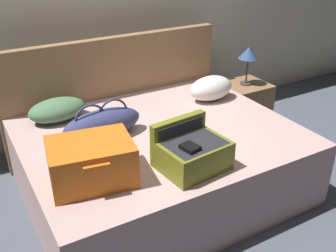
% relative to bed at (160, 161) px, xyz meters
% --- Properties ---
extents(ground_plane, '(12.00, 12.00, 0.00)m').
position_rel_bed_xyz_m(ground_plane, '(0.00, -0.40, -0.26)').
color(ground_plane, '#4C515B').
extents(bed, '(1.95, 1.57, 0.51)m').
position_rel_bed_xyz_m(bed, '(0.00, 0.00, 0.00)').
color(bed, '#BC9993').
rests_on(bed, ground).
extents(headboard, '(1.99, 0.08, 1.03)m').
position_rel_bed_xyz_m(headboard, '(0.00, 0.82, 0.26)').
color(headboard, olive).
rests_on(headboard, ground).
extents(hard_case_large, '(0.54, 0.44, 0.25)m').
position_rel_bed_xyz_m(hard_case_large, '(-0.64, -0.34, 0.39)').
color(hard_case_large, '#D16619').
rests_on(hard_case_large, bed).
extents(hard_case_medium, '(0.44, 0.38, 0.29)m').
position_rel_bed_xyz_m(hard_case_medium, '(-0.05, -0.51, 0.37)').
color(hard_case_medium, olive).
rests_on(hard_case_medium, bed).
extents(duffel_bag, '(0.60, 0.26, 0.28)m').
position_rel_bed_xyz_m(duffel_bag, '(-0.39, 0.13, 0.36)').
color(duffel_bag, navy).
rests_on(duffel_bag, bed).
extents(pillow_near_headboard, '(0.41, 0.25, 0.21)m').
position_rel_bed_xyz_m(pillow_near_headboard, '(0.67, 0.31, 0.36)').
color(pillow_near_headboard, white).
rests_on(pillow_near_headboard, bed).
extents(pillow_center_head, '(0.47, 0.32, 0.17)m').
position_rel_bed_xyz_m(pillow_center_head, '(-0.59, 0.58, 0.34)').
color(pillow_center_head, '#4C724C').
rests_on(pillow_center_head, bed).
extents(nightstand, '(0.44, 0.40, 0.47)m').
position_rel_bed_xyz_m(nightstand, '(1.26, 0.53, -0.02)').
color(nightstand, olive).
rests_on(nightstand, ground).
extents(table_lamp, '(0.18, 0.18, 0.37)m').
position_rel_bed_xyz_m(table_lamp, '(1.26, 0.53, 0.51)').
color(table_lamp, '#3F3833').
rests_on(table_lamp, nightstand).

